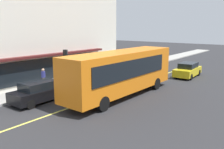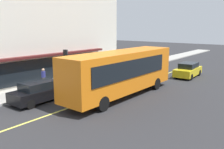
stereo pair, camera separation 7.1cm
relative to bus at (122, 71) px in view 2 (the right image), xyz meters
The scene contains 10 objects.
ground 2.37m from the bus, 60.18° to the left, with size 120.00×120.00×0.00m, color #28282B.
sidewalk 6.68m from the bus, 84.20° to the left, with size 80.00×2.65×0.15m, color #9E9B93.
lane_centre_stripe 2.37m from the bus, 60.18° to the left, with size 36.00×0.16×0.01m, color #D8D14C.
storefront_building 13.51m from the bus, 99.79° to the left, with size 23.18×9.20×15.77m.
bus is the anchor object (origin of this frame).
traffic_light 5.72m from the bus, 96.62° to the left, with size 0.30×0.52×3.20m.
car_yellow 10.46m from the bus, ahead, with size 4.37×2.00×1.52m.
car_black 6.28m from the bus, 141.66° to the left, with size 4.31×1.89×1.52m.
pedestrian_mid_block 6.16m from the bus, 74.17° to the left, with size 0.34×0.34×1.78m.
pedestrian_near_storefront 6.68m from the bus, 116.04° to the left, with size 0.34×0.34×1.80m.
Camera 2 is at (-15.47, -11.73, 5.39)m, focal length 38.51 mm.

